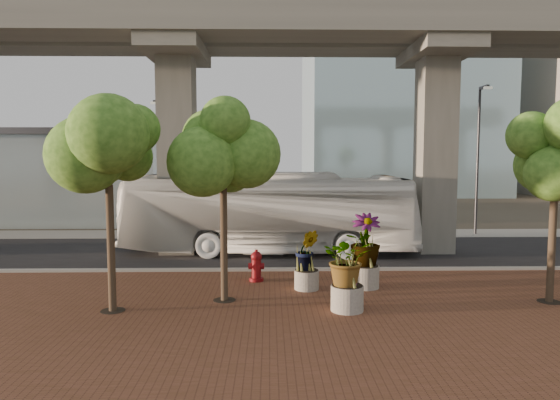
{
  "coord_description": "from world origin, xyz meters",
  "views": [
    {
      "loc": [
        -1.74,
        -21.24,
        4.52
      ],
      "look_at": [
        -1.29,
        0.5,
        2.63
      ],
      "focal_mm": 32.0,
      "sensor_mm": 36.0,
      "label": 1
    }
  ],
  "objects": [
    {
      "name": "ground",
      "position": [
        0.0,
        0.0,
        0.0
      ],
      "size": [
        160.0,
        160.0,
        0.0
      ],
      "primitive_type": "plane",
      "color": "#322C24",
      "rests_on": "ground"
    },
    {
      "name": "brick_plaza",
      "position": [
        0.0,
        -8.0,
        0.03
      ],
      "size": [
        70.0,
        13.0,
        0.06
      ],
      "primitive_type": "cube",
      "color": "brown",
      "rests_on": "ground"
    },
    {
      "name": "asphalt_road",
      "position": [
        0.0,
        2.0,
        0.02
      ],
      "size": [
        90.0,
        8.0,
        0.04
      ],
      "primitive_type": "cube",
      "color": "black",
      "rests_on": "ground"
    },
    {
      "name": "curb_strip",
      "position": [
        0.0,
        -2.0,
        0.08
      ],
      "size": [
        70.0,
        0.25,
        0.16
      ],
      "primitive_type": "cube",
      "color": "#9A978F",
      "rests_on": "ground"
    },
    {
      "name": "far_sidewalk",
      "position": [
        0.0,
        7.5,
        0.03
      ],
      "size": [
        90.0,
        3.0,
        0.06
      ],
      "primitive_type": "cube",
      "color": "#9A978F",
      "rests_on": "ground"
    },
    {
      "name": "transit_viaduct",
      "position": [
        0.0,
        2.0,
        7.29
      ],
      "size": [
        72.0,
        5.6,
        12.4
      ],
      "color": "gray",
      "rests_on": "ground"
    },
    {
      "name": "station_pavilion",
      "position": [
        -20.0,
        16.0,
        3.22
      ],
      "size": [
        23.0,
        13.0,
        6.3
      ],
      "color": "#A6BABE",
      "rests_on": "ground"
    },
    {
      "name": "transit_bus",
      "position": [
        -1.77,
        1.76,
        1.87
      ],
      "size": [
        13.6,
        3.9,
        3.75
      ],
      "primitive_type": "imported",
      "rotation": [
        0.0,
        0.0,
        1.51
      ],
      "color": "white",
      "rests_on": "ground"
    },
    {
      "name": "fire_hydrant",
      "position": [
        -2.23,
        -3.59,
        0.61
      ],
      "size": [
        0.57,
        0.51,
        1.14
      ],
      "color": "maroon",
      "rests_on": "ground"
    },
    {
      "name": "planter_front",
      "position": [
        0.5,
        -7.12,
        1.47
      ],
      "size": [
        2.11,
        2.11,
        2.33
      ],
      "color": "#9B978C",
      "rests_on": "ground"
    },
    {
      "name": "planter_right",
      "position": [
        1.5,
        -4.59,
        1.6
      ],
      "size": [
        2.38,
        2.38,
        2.54
      ],
      "color": "#AEAA9D",
      "rests_on": "ground"
    },
    {
      "name": "planter_left",
      "position": [
        -0.5,
        -4.75,
        1.29
      ],
      "size": [
        1.84,
        1.84,
        2.03
      ],
      "color": "#AFAC9E",
      "rests_on": "ground"
    },
    {
      "name": "street_tree_far_west",
      "position": [
        -6.31,
        -7.01,
        4.69
      ],
      "size": [
        3.36,
        3.36,
        6.18
      ],
      "color": "#4D3A2C",
      "rests_on": "ground"
    },
    {
      "name": "street_tree_near_west",
      "position": [
        -3.16,
        -6.0,
        4.72
      ],
      "size": [
        3.56,
        3.56,
        6.3
      ],
      "color": "#4D3A2C",
      "rests_on": "ground"
    },
    {
      "name": "street_tree_near_east",
      "position": [
        6.88,
        -6.38,
        4.57
      ],
      "size": [
        3.41,
        3.41,
        6.09
      ],
      "color": "#4D3A2C",
      "rests_on": "ground"
    },
    {
      "name": "streetlamp_west",
      "position": [
        -7.92,
        6.75,
        4.38
      ],
      "size": [
        0.37,
        1.09,
        7.51
      ],
      "color": "#2E2D32",
      "rests_on": "ground"
    },
    {
      "name": "streetlamp_east",
      "position": [
        10.23,
        7.14,
        4.91
      ],
      "size": [
        0.42,
        1.22,
        8.42
      ],
      "color": "#313237",
      "rests_on": "ground"
    }
  ]
}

